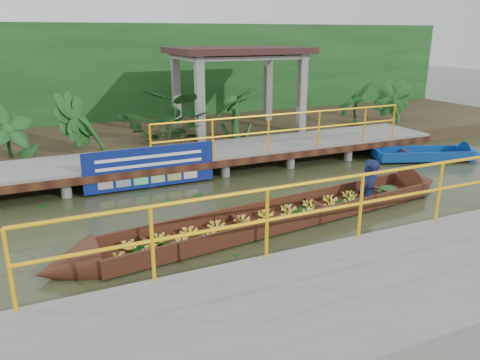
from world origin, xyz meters
name	(u,v)px	position (x,y,z in m)	size (l,w,h in m)	color
ground	(232,217)	(0.00, 0.00, 0.00)	(80.00, 80.00, 0.00)	#30351A
land_strip	(145,137)	(0.00, 7.50, 0.23)	(30.00, 8.00, 0.45)	#312518
far_dock	(181,156)	(0.02, 3.43, 0.48)	(16.00, 2.06, 1.66)	slate
near_dock	(421,289)	(1.00, -4.20, 0.30)	(18.00, 2.40, 1.73)	slate
pavilion	(238,59)	(3.00, 6.30, 2.82)	(4.40, 3.00, 3.00)	slate
foliage_backdrop	(126,78)	(0.00, 10.00, 2.00)	(30.00, 0.80, 4.00)	#143F16
vendor_boat	(299,206)	(1.20, -0.67, 0.27)	(9.35, 1.94, 2.22)	#3B1D10
moored_blue_boat	(447,155)	(7.74, 1.49, 0.14)	(3.37, 1.90, 0.78)	navy
blue_banner	(151,167)	(-1.05, 2.48, 0.56)	(3.19, 0.04, 1.00)	navy
tropical_plants	(226,112)	(2.13, 5.30, 1.25)	(14.27, 1.27, 1.59)	#143F16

